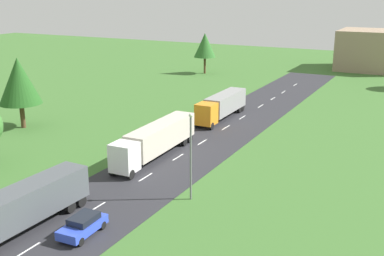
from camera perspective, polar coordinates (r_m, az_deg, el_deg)
name	(u,v)px	position (r m, az deg, el deg)	size (l,w,h in m)	color
road	(133,185)	(46.28, -7.07, -6.81)	(10.00, 140.00, 0.06)	#2B2B30
lane_marking_centre	(117,195)	(44.38, -8.95, -7.89)	(0.16, 121.59, 0.01)	white
truck_lead	(14,210)	(38.78, -20.58, -9.17)	(2.83, 14.18, 3.58)	yellow
truck_second	(156,139)	(52.93, -4.33, -1.32)	(2.88, 14.72, 3.54)	white
truck_third	(222,105)	(68.69, 3.59, 2.76)	(2.62, 12.92, 3.44)	orange
car_second	(83,225)	(37.85, -12.92, -11.25)	(2.09, 4.20, 1.52)	blue
lamppost_second	(191,152)	(41.48, -0.15, -2.91)	(0.36, 0.36, 7.96)	slate
tree_maple	(205,45)	(106.27, 1.56, 9.87)	(4.79, 4.79, 8.91)	#513823
tree_pine	(19,81)	(67.34, -20.00, 5.30)	(5.62, 5.62, 9.52)	#513823
distant_building	(372,50)	(119.08, 20.76, 8.72)	(14.68, 13.86, 9.12)	#9E846B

